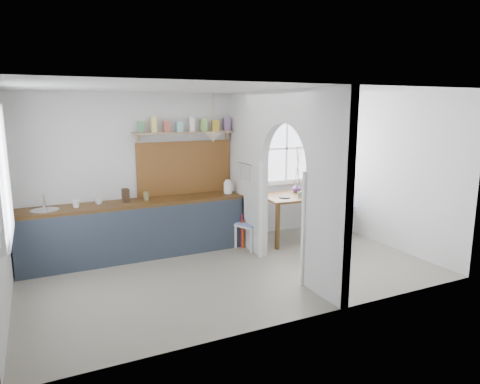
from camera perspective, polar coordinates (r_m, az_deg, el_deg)
name	(u,v)px	position (r m, az deg, el deg)	size (l,w,h in m)	color
floor	(235,272)	(6.34, -0.68, -10.65)	(5.80, 3.20, 0.01)	gray
ceiling	(235,89)	(5.89, -0.73, 13.56)	(5.80, 3.20, 0.01)	silver
walls	(235,184)	(5.98, -0.70, 1.01)	(5.81, 3.21, 2.60)	silver
partition	(276,170)	(6.32, 4.84, 2.92)	(0.12, 3.20, 2.60)	silver
nook_window	(286,148)	(8.15, 6.21, 5.80)	(1.76, 0.10, 1.30)	white
counter	(136,229)	(7.06, -13.70, -4.76)	(3.50, 0.60, 0.90)	#4C2B12
sink	(45,211)	(6.80, -24.60, -2.30)	(0.40, 0.40, 0.02)	silver
backsplash	(185,168)	(7.34, -7.35, 3.22)	(1.65, 0.03, 0.90)	brown
shelf	(186,129)	(7.20, -7.27, 8.31)	(1.75, 0.20, 0.21)	#A97E5B
pendant_lamp	(213,137)	(7.01, -3.58, 7.27)	(0.26, 0.26, 0.16)	beige
utensil_rail	(245,164)	(7.02, 0.72, 3.77)	(0.02, 0.02, 0.50)	silver
dining_table	(298,217)	(7.80, 7.77, -3.35)	(1.32, 0.88, 0.82)	#4C2B12
chair_left	(250,224)	(7.24, 1.39, -4.24)	(0.39, 0.39, 0.86)	white
chair_right	(340,207)	(8.42, 13.16, -1.93)	(0.45, 0.45, 0.98)	white
kettle	(228,187)	(7.38, -1.62, 0.72)	(0.19, 0.16, 0.23)	white
mug_a	(76,204)	(6.78, -21.03, -1.50)	(0.12, 0.12, 0.11)	white
mug_b	(99,202)	(6.89, -18.33, -1.23)	(0.11, 0.11, 0.09)	silver
knife_block	(126,195)	(6.92, -15.01, -0.45)	(0.10, 0.13, 0.21)	#44311F
jar	(146,196)	(6.99, -12.39, -0.51)	(0.09, 0.09, 0.14)	olive
towel_magenta	(242,232)	(7.31, 0.23, -5.35)	(0.02, 0.03, 0.60)	#A22948
towel_orange	(243,234)	(7.28, 0.40, -5.64)	(0.02, 0.03, 0.49)	#EF4E0B
bowl	(314,193)	(7.71, 9.89, -0.15)	(0.32, 0.32, 0.08)	white
table_cup	(300,194)	(7.54, 7.97, -0.31)	(0.10, 0.10, 0.09)	gray
plate	(285,197)	(7.44, 5.96, -0.70)	(0.20, 0.20, 0.02)	black
vase	(297,188)	(7.91, 7.54, 0.56)	(0.17, 0.17, 0.17)	#4F2D65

